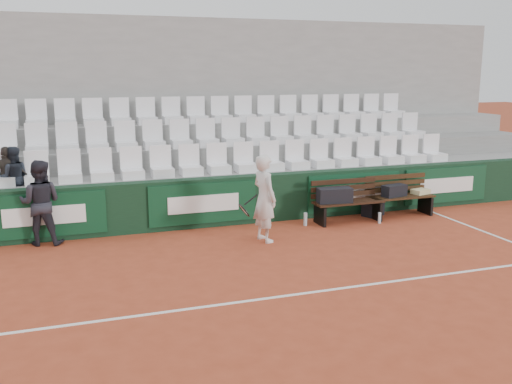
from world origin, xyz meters
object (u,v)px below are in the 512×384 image
object	(u,v)px
bench_left	(348,212)
sports_bag_ground	(373,209)
water_bottle_near	(305,219)
water_bottle_far	(380,218)
ball_kid	(40,203)
spectator_b	(6,154)
sports_bag_right	(394,191)
tennis_player	(264,198)
bench_right	(400,206)
spectator_c	(12,154)
sports_bag_left	(335,195)

from	to	relation	value
bench_left	sports_bag_ground	bearing A→B (deg)	21.44
water_bottle_near	water_bottle_far	distance (m)	1.58
ball_kid	spectator_b	distance (m)	1.24
sports_bag_right	tennis_player	distance (m)	3.39
water_bottle_near	tennis_player	xyz separation A→B (m)	(-1.16, -0.72, 0.68)
spectator_b	water_bottle_far	bearing A→B (deg)	164.64
bench_right	ball_kid	size ratio (longest dim) A/B	0.96
bench_right	spectator_c	xyz separation A→B (m)	(-7.85, 1.07, 1.37)
sports_bag_right	tennis_player	xyz separation A→B (m)	(-3.29, -0.80, 0.24)
water_bottle_near	spectator_c	bearing A→B (deg)	168.35
bench_left	water_bottle_near	bearing A→B (deg)	178.59
bench_right	spectator_c	distance (m)	8.04
ball_kid	water_bottle_far	bearing A→B (deg)	-172.43
sports_bag_left	water_bottle_near	xyz separation A→B (m)	(-0.64, 0.03, -0.47)
spectator_b	spectator_c	size ratio (longest dim) A/B	1.00
bench_right	tennis_player	distance (m)	3.60
sports_bag_right	water_bottle_near	world-z (taller)	sports_bag_right
bench_right	ball_kid	bearing A→B (deg)	177.54
bench_right	sports_bag_ground	xyz separation A→B (m)	(-0.56, 0.20, -0.08)
sports_bag_left	ball_kid	size ratio (longest dim) A/B	0.45
bench_right	spectator_c	bearing A→B (deg)	172.27
sports_bag_right	spectator_c	bearing A→B (deg)	172.09
sports_bag_ground	tennis_player	bearing A→B (deg)	-160.93
water_bottle_near	tennis_player	bearing A→B (deg)	-148.08
water_bottle_far	ball_kid	world-z (taller)	ball_kid
bench_right	sports_bag_right	distance (m)	0.39
bench_right	water_bottle_far	size ratio (longest dim) A/B	6.49
sports_bag_right	spectator_b	world-z (taller)	spectator_b
ball_kid	sports_bag_left	bearing A→B (deg)	-170.38
sports_bag_left	sports_bag_ground	xyz separation A→B (m)	(1.10, 0.31, -0.46)
spectator_b	sports_bag_left	bearing A→B (deg)	165.69
bench_right	sports_bag_right	bearing A→B (deg)	-179.33
bench_right	sports_bag_left	world-z (taller)	sports_bag_left
water_bottle_far	sports_bag_left	bearing A→B (deg)	161.35
sports_bag_left	water_bottle_near	world-z (taller)	sports_bag_left
water_bottle_near	ball_kid	xyz separation A→B (m)	(-5.08, 0.40, 0.65)
sports_bag_right	bench_left	bearing A→B (deg)	-175.02
sports_bag_right	tennis_player	world-z (taller)	tennis_player
tennis_player	spectator_b	bearing A→B (deg)	157.39
sports_bag_right	sports_bag_ground	world-z (taller)	sports_bag_right
sports_bag_left	spectator_b	bearing A→B (deg)	169.45
ball_kid	spectator_c	bearing A→B (deg)	-44.27
bench_left	sports_bag_left	size ratio (longest dim) A/B	2.11
water_bottle_near	spectator_b	distance (m)	5.94
sports_bag_ground	water_bottle_far	distance (m)	0.64
sports_bag_ground	spectator_b	bearing A→B (deg)	173.33
bench_right	water_bottle_near	size ratio (longest dim) A/B	5.49
ball_kid	water_bottle_near	bearing A→B (deg)	-170.62
sports_bag_left	sports_bag_right	bearing A→B (deg)	3.95
sports_bag_left	sports_bag_right	size ratio (longest dim) A/B	1.30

